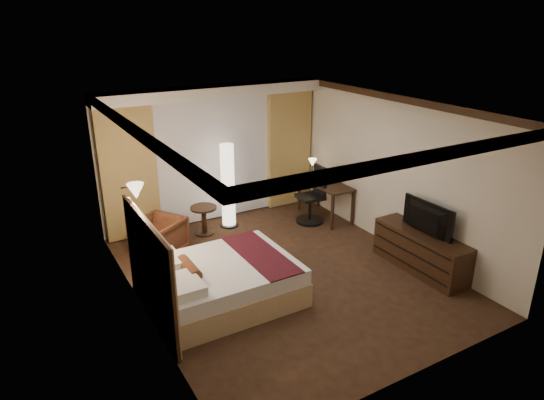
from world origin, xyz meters
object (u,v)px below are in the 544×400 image
side_table (204,220)px  office_chair (310,195)px  dresser (421,251)px  bed (223,282)px  desk (325,200)px  floor_lamp (228,186)px  television (424,217)px  armchair (159,235)px

side_table → office_chair: bearing=-14.6°
side_table → dresser: 3.96m
bed → desk: desk is taller
floor_lamp → office_chair: floor_lamp is taller
floor_lamp → office_chair: 1.64m
television → floor_lamp: bearing=30.9°
floor_lamp → television: size_ratio=1.69×
desk → dresser: (0.05, -2.57, -0.05)m
bed → floor_lamp: (1.22, 2.39, 0.54)m
side_table → office_chair: (2.06, -0.54, 0.30)m
side_table → desk: desk is taller
bed → office_chair: (2.71, 1.75, 0.28)m
dresser → desk: bearing=91.1°
side_table → floor_lamp: size_ratio=0.33×
television → armchair: bearing=52.8°
bed → side_table: size_ratio=3.71×
armchair → dresser: armchair is taller
bed → side_table: 2.38m
bed → desk: size_ratio=1.61×
office_chair → dresser: (0.46, -2.52, -0.25)m
armchair → television: 4.40m
armchair → dresser: size_ratio=0.45×
armchair → television: bearing=21.0°
floor_lamp → desk: floor_lamp is taller
floor_lamp → television: 3.70m
armchair → dresser: 4.39m
desk → television: size_ratio=1.28×
desk → television: (0.02, -2.57, 0.57)m
office_chair → floor_lamp: bearing=161.1°
side_table → television: bearing=-50.9°
television → side_table: bearing=38.7°
bed → armchair: 1.88m
desk → bed: bearing=-150.0°
bed → television: television is taller
desk → television: television is taller
side_table → dresser: size_ratio=0.33×
office_chair → television: 2.58m
bed → dresser: 3.26m
floor_lamp → dresser: floor_lamp is taller
desk → television: bearing=-89.6°
dresser → television: television is taller
bed → side_table: bed is taller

